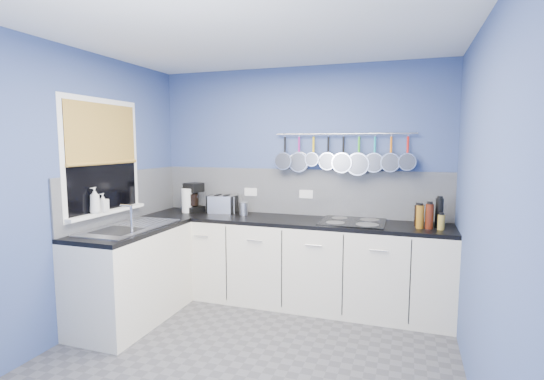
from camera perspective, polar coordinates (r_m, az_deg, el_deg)
The scene contains 46 objects.
floor at distance 3.48m, azimuth -3.42°, elevation -22.58°, with size 3.20×3.00×0.02m, color #47474C.
ceiling at distance 3.15m, azimuth -3.76°, elevation 21.79°, with size 3.20×3.00×0.02m, color white.
wall_back at distance 4.49m, azimuth 3.69°, elevation 1.03°, with size 3.20×0.02×2.50m, color #3A4C81.
wall_front at distance 1.79m, azimuth -22.31°, elevation -7.95°, with size 3.20×0.02×2.50m, color #3A4C81.
wall_left at distance 3.96m, azimuth -25.70°, elevation -0.36°, with size 0.02×3.00×2.50m, color #3A4C81.
wall_right at distance 2.88m, azimuth 27.62°, elevation -2.82°, with size 0.02×3.00×2.50m, color #3A4C81.
backsplash_back at distance 4.48m, azimuth 3.61°, elevation -0.27°, with size 3.20×0.02×0.50m, color gray.
backsplash_left at distance 4.40m, azimuth -19.99°, elevation -0.77°, with size 0.02×1.80×0.50m, color gray.
cabinet_run_back at distance 4.36m, azimuth 2.55°, elevation -10.15°, with size 3.20×0.60×0.86m, color silver.
worktop_back at distance 4.25m, azimuth 2.58°, elevation -4.33°, with size 3.20×0.60×0.04m, color black.
cabinet_run_left at distance 4.15m, azimuth -19.04°, elevation -11.36°, with size 0.60×1.20×0.86m, color silver.
worktop_left at distance 4.04m, azimuth -19.28°, elevation -5.27°, with size 0.60×1.20×0.04m, color black.
window_frame at distance 4.14m, azimuth -22.66°, elevation 4.23°, with size 0.01×1.00×1.10m, color white.
window_glass at distance 4.13m, azimuth -22.60°, elevation 4.23°, with size 0.01×0.90×1.00m, color black.
bamboo_blind at distance 4.13m, azimuth -22.66°, elevation 7.35°, with size 0.01×0.90×0.55m, color gold.
window_sill at distance 4.17m, azimuth -22.09°, elevation -2.86°, with size 0.10×0.98×0.03m, color white.
sink_unit at distance 4.03m, azimuth -19.30°, elevation -4.93°, with size 0.50×0.95×0.01m, color silver.
mixer_tap at distance 3.77m, azimuth -19.12°, elevation -3.75°, with size 0.12×0.08×0.26m, color silver, non-canonical shape.
socket_left at distance 4.64m, azimuth -3.00°, elevation -0.27°, with size 0.15×0.01×0.09m, color white.
socket_right at distance 4.45m, azimuth 4.81°, elevation -0.59°, with size 0.15×0.01×0.09m, color white.
pot_rail at distance 4.31m, azimuth 10.03°, elevation 7.76°, with size 0.02×0.02×1.45m, color silver.
soap_bottle_a at distance 4.00m, azimuth -23.61°, elevation -1.35°, with size 0.09×0.09×0.24m, color white.
soap_bottle_b at distance 4.08m, azimuth -22.63°, elevation -1.64°, with size 0.08×0.08×0.17m, color white.
paper_towel at distance 4.71m, azimuth -11.84°, elevation -1.46°, with size 0.12×0.12×0.27m, color white.
coffee_maker at distance 4.75m, azimuth -11.03°, elevation -1.02°, with size 0.19×0.21×0.33m, color black, non-canonical shape.
toaster at distance 4.63m, azimuth -6.99°, elevation -1.99°, with size 0.30×0.17×0.19m, color silver.
canister at distance 4.47m, azimuth -4.02°, elevation -2.61°, with size 0.10×0.10×0.14m, color silver.
hob at distance 4.13m, azimuth 11.28°, elevation -4.38°, with size 0.63×0.55×0.01m, color black.
pan_0 at distance 4.44m, azimuth 1.80°, elevation 5.34°, with size 0.19×0.10×0.38m, color silver, non-canonical shape.
pan_1 at distance 4.40m, azimuth 3.79°, elevation 5.18°, with size 0.22×0.05×0.41m, color silver, non-canonical shape.
pan_2 at distance 4.36m, azimuth 5.82°, elevation 5.58°, with size 0.15×0.10×0.34m, color silver, non-canonical shape.
pan_3 at distance 4.33m, azimuth 7.88°, elevation 5.30°, with size 0.19×0.07×0.38m, color silver, non-canonical shape.
pan_4 at distance 4.30m, azimuth 9.96°, elevation 5.10°, with size 0.21×0.12×0.40m, color silver, non-canonical shape.
pan_5 at distance 4.28m, azimuth 12.06°, elevation 4.88°, with size 0.24×0.11×0.43m, color silver, non-canonical shape.
pan_6 at distance 4.27m, azimuth 14.20°, elevation 5.05°, with size 0.20×0.09×0.39m, color silver, non-canonical shape.
pan_7 at distance 4.26m, azimuth 16.34°, elevation 5.04°, with size 0.19×0.10×0.38m, color silver, non-canonical shape.
pan_8 at distance 4.25m, azimuth 18.48°, elevation 5.09°, with size 0.17×0.11×0.36m, color silver, non-canonical shape.
condiment_0 at distance 4.20m, azimuth 22.44°, elevation -3.55°, with size 0.06×0.06×0.16m, color brown.
condiment_1 at distance 4.20m, azimuth 21.17°, elevation -3.47°, with size 0.07×0.07×0.17m, color #3F721E.
condiment_2 at distance 4.21m, azimuth 19.73°, elevation -3.84°, with size 0.05×0.05×0.10m, color brown.
condiment_3 at distance 4.08m, azimuth 22.41°, elevation -3.01°, with size 0.07×0.07×0.28m, color black.
condiment_4 at distance 4.12m, azimuth 21.27°, elevation -4.06°, with size 0.06×0.06×0.11m, color #265919.
condiment_5 at distance 4.10m, azimuth 19.81°, elevation -3.40°, with size 0.07×0.07×0.20m, color black.
condiment_6 at distance 4.01m, azimuth 22.64°, elevation -4.20°, with size 0.06×0.06×0.14m, color olive.
condiment_7 at distance 4.01m, azimuth 21.21°, elevation -3.47°, with size 0.07×0.07×0.23m, color #4C190C.
condiment_8 at distance 4.00m, azimuth 20.05°, elevation -3.56°, with size 0.07×0.07×0.21m, color #8C5914.
Camera 1 is at (1.15, -2.81, 1.68)m, focal length 26.83 mm.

